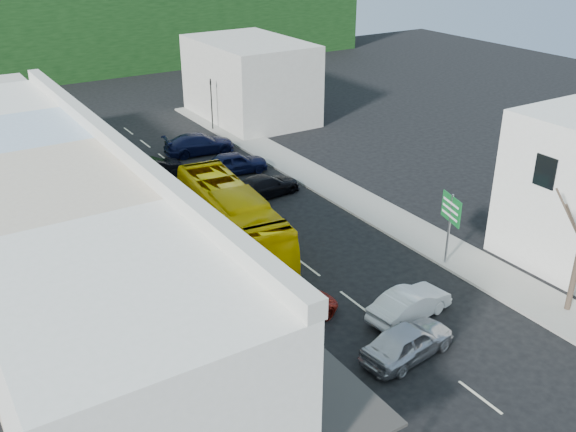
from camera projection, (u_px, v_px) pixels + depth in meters
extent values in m
plane|color=black|center=(354.00, 302.00, 30.96)|extent=(120.00, 120.00, 0.00)
cube|color=gray|center=(133.00, 256.00, 34.98)|extent=(3.00, 52.00, 0.15)
cube|color=gray|center=(352.00, 198.00, 42.21)|extent=(3.00, 52.00, 0.15)
cube|color=silver|center=(138.00, 395.00, 19.03)|extent=(7.00, 9.00, 8.00)
cube|color=#5E170E|center=(258.00, 373.00, 21.40)|extent=(1.30, 7.65, 0.08)
cube|color=beige|center=(63.00, 273.00, 25.54)|extent=(7.00, 8.00, 8.00)
cube|color=#AC1406|center=(162.00, 267.00, 27.92)|extent=(1.30, 6.80, 0.08)
cube|color=#A2B9D0|center=(25.00, 211.00, 30.91)|extent=(7.00, 6.00, 8.00)
cube|color=#195926|center=(110.00, 210.00, 33.29)|extent=(1.30, 5.10, 0.08)
cube|color=silver|center=(0.00, 170.00, 35.89)|extent=(7.00, 7.00, 8.00)
cube|color=#5E170E|center=(76.00, 172.00, 38.27)|extent=(1.30, 5.95, 0.08)
cube|color=#B7B2A8|center=(250.00, 80.00, 57.77)|extent=(8.00, 12.00, 7.00)
cube|color=black|center=(33.00, 15.00, 77.47)|extent=(80.00, 24.00, 12.00)
imported|color=#F6CE00|center=(232.00, 218.00, 35.95)|extent=(3.76, 11.80, 3.10)
imported|color=silver|center=(408.00, 342.00, 26.85)|extent=(4.59, 2.35, 1.40)
imported|color=white|center=(410.00, 305.00, 29.47)|extent=(4.60, 2.35, 1.40)
imported|color=maroon|center=(293.00, 307.00, 29.25)|extent=(4.72, 2.21, 1.40)
imported|color=black|center=(265.00, 186.00, 42.37)|extent=(4.71, 2.43, 1.40)
imported|color=black|center=(235.00, 164.00, 46.14)|extent=(4.60, 2.36, 1.40)
imported|color=black|center=(153.00, 169.00, 45.19)|extent=(4.47, 1.97, 1.40)
imported|color=black|center=(199.00, 145.00, 50.00)|extent=(4.69, 2.38, 1.40)
imported|color=black|center=(182.00, 290.00, 30.02)|extent=(0.56, 0.69, 1.70)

